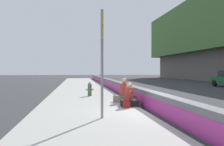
{
  "coord_description": "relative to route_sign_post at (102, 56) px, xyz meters",
  "views": [
    {
      "loc": [
        -9.5,
        3.13,
        1.74
      ],
      "look_at": [
        6.26,
        0.93,
        1.55
      ],
      "focal_mm": 41.09,
      "sensor_mm": 36.0,
      "label": 1
    }
  ],
  "objects": [
    {
      "name": "jersey_barrier",
      "position": [
        1.05,
        -2.28,
        -1.79
      ],
      "size": [
        76.0,
        0.45,
        0.85
      ],
      "color": "slate",
      "rests_on": "ground_plane"
    },
    {
      "name": "backpack",
      "position": [
        2.13,
        -1.23,
        -1.88
      ],
      "size": [
        0.32,
        0.28,
        0.4
      ],
      "color": "maroon",
      "rests_on": "sidewalk_strip"
    },
    {
      "name": "seated_person_foreground",
      "position": [
        2.63,
        -1.47,
        -1.75
      ],
      "size": [
        0.67,
        0.77,
        1.04
      ],
      "color": "black",
      "rests_on": "sidewalk_strip"
    },
    {
      "name": "seated_person_middle",
      "position": [
        4.12,
        -1.51,
        -1.7
      ],
      "size": [
        0.97,
        1.05,
        1.2
      ],
      "color": "#706651",
      "rests_on": "sidewalk_strip"
    },
    {
      "name": "route_sign_post",
      "position": [
        0.0,
        0.0,
        0.0
      ],
      "size": [
        0.44,
        0.09,
        3.6
      ],
      "color": "gray",
      "rests_on": "sidewalk_strip"
    },
    {
      "name": "fire_hydrant",
      "position": [
        7.29,
        0.04,
        -1.62
      ],
      "size": [
        0.26,
        0.46,
        0.88
      ],
      "color": "#47663D",
      "rests_on": "sidewalk_strip"
    },
    {
      "name": "sidewalk_strip",
      "position": [
        1.05,
        0.37,
        -2.14
      ],
      "size": [
        80.0,
        4.4,
        0.14
      ],
      "primitive_type": "cube",
      "color": "#A8A59E",
      "rests_on": "ground_plane"
    },
    {
      "name": "ground_plane",
      "position": [
        1.05,
        -2.28,
        -2.21
      ],
      "size": [
        160.0,
        160.0,
        0.0
      ],
      "primitive_type": "plane",
      "color": "#353538",
      "rests_on": "ground"
    }
  ]
}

